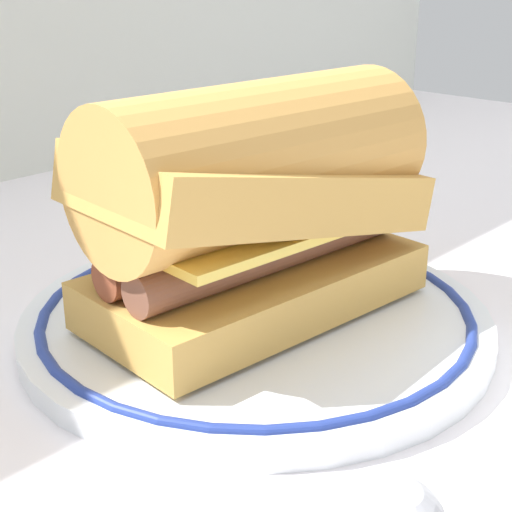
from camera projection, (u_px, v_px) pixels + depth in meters
The scene contains 3 objects.
ground_plane at pixel (283, 334), 0.43m from camera, with size 1.50×1.50×0.00m, color white.
plate at pixel (256, 318), 0.44m from camera, with size 0.26×0.26×0.01m.
sausage_sandwich at pixel (256, 199), 0.41m from camera, with size 0.19×0.11×0.12m.
Camera 1 is at (-0.29, -0.25, 0.20)m, focal length 54.80 mm.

